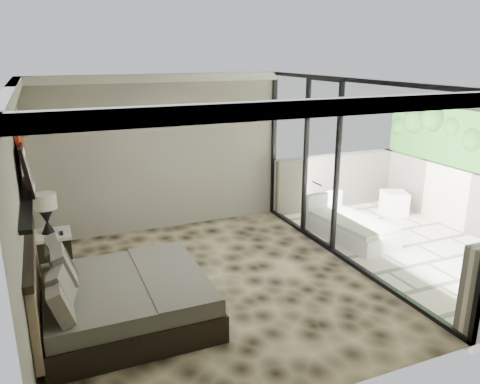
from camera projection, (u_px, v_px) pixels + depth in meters
name	position (u px, v px, depth m)	size (l,w,h in m)	color
floor	(209.00, 285.00, 6.59)	(5.00, 5.00, 0.00)	black
ceiling	(205.00, 83.00, 5.79)	(4.50, 5.00, 0.02)	silver
back_wall	(162.00, 154.00, 8.39)	(4.50, 0.02, 2.80)	gray
left_wall	(22.00, 212.00, 5.35)	(0.02, 5.00, 2.80)	gray
glass_wall	(348.00, 174.00, 7.03)	(0.08, 5.00, 2.80)	white
terrace_slab	(416.00, 247.00, 8.02)	(3.00, 5.00, 0.12)	beige
parapet_far	(478.00, 204.00, 8.35)	(0.30, 5.00, 1.10)	#B7AA95
picture_ledge	(27.00, 200.00, 5.43)	(0.12, 2.20, 0.05)	black
bed	(118.00, 298.00, 5.60)	(2.00, 1.94, 1.10)	black
nightstand	(55.00, 248.00, 7.18)	(0.52, 0.52, 0.52)	black
table_lamp	(45.00, 208.00, 6.98)	(0.34, 0.34, 0.62)	black
abstract_canvas	(21.00, 148.00, 5.96)	(0.04, 0.90, 0.90)	red
framed_print	(27.00, 170.00, 5.49)	(0.03, 0.50, 0.60)	black
ottoman	(394.00, 203.00, 9.43)	(0.47, 0.47, 0.47)	white
lounger	(349.00, 227.00, 8.24)	(1.00, 1.73, 0.64)	white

